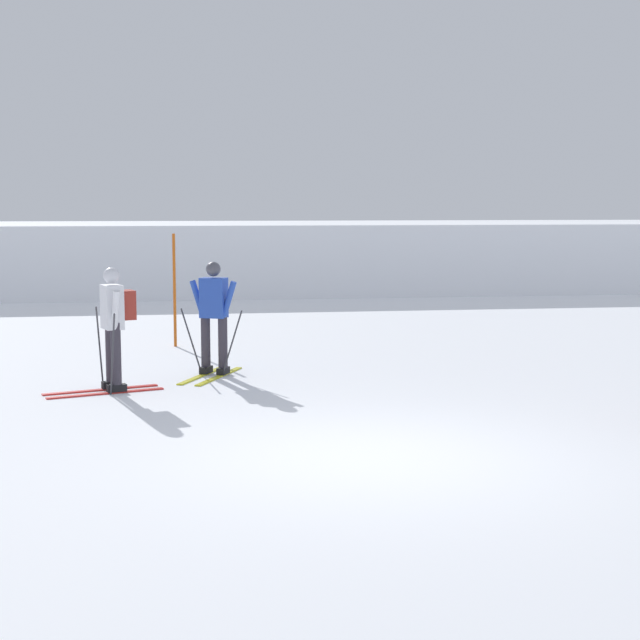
{
  "coord_description": "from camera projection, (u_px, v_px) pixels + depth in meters",
  "views": [
    {
      "loc": [
        -1.99,
        -9.5,
        2.57
      ],
      "look_at": [
        0.03,
        4.3,
        0.9
      ],
      "focal_mm": 54.67,
      "sensor_mm": 36.0,
      "label": 1
    }
  ],
  "objects": [
    {
      "name": "trail_marker_pole",
      "position": [
        175.0,
        290.0,
        17.51
      ],
      "size": [
        0.05,
        0.05,
        2.04
      ],
      "primitive_type": "cylinder",
      "color": "#C65614",
      "rests_on": "ground"
    },
    {
      "name": "skier_white",
      "position": [
        114.0,
        322.0,
        13.31
      ],
      "size": [
        1.64,
        0.96,
        1.71
      ],
      "color": "red",
      "rests_on": "ground"
    },
    {
      "name": "ground_plane",
      "position": [
        378.0,
        457.0,
        9.93
      ],
      "size": [
        120.0,
        120.0,
        0.0
      ],
      "primitive_type": "plane",
      "color": "white"
    },
    {
      "name": "skier_blue",
      "position": [
        214.0,
        315.0,
        14.59
      ],
      "size": [
        1.02,
        1.6,
        1.71
      ],
      "color": "gold",
      "rests_on": "ground"
    },
    {
      "name": "far_snow_ridge",
      "position": [
        243.0,
        256.0,
        29.73
      ],
      "size": [
        80.0,
        7.47,
        1.99
      ],
      "primitive_type": "cube",
      "color": "white",
      "rests_on": "ground"
    }
  ]
}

